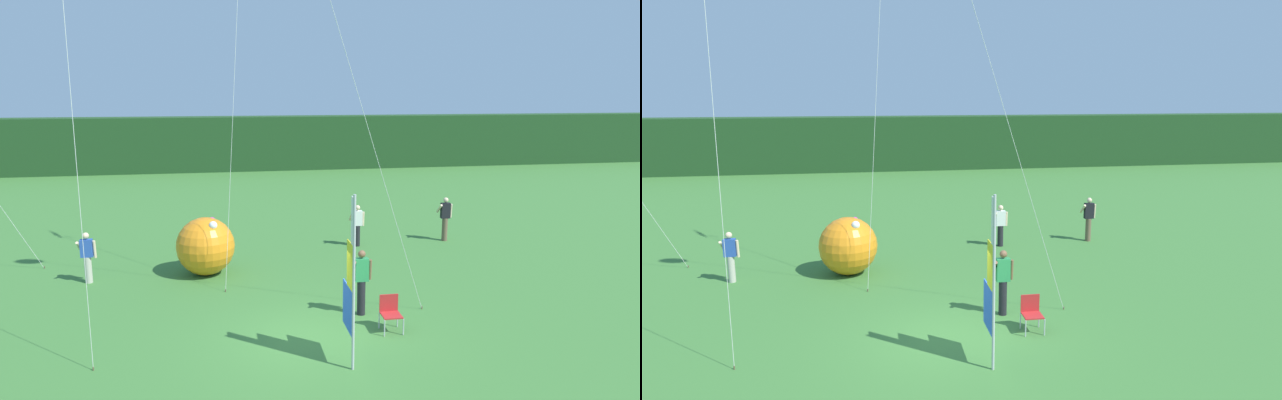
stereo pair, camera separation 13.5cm
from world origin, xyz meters
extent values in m
plane|color=#3D7533|center=(0.00, 0.00, 0.00)|extent=(120.00, 120.00, 0.00)
cube|color=#1E421E|center=(0.00, 29.53, 1.97)|extent=(80.00, 2.40, 3.93)
cylinder|color=#B7B7BC|center=(0.63, -1.54, 1.92)|extent=(0.06, 0.06, 3.85)
cube|color=blue|center=(0.63, -1.03, 1.21)|extent=(0.02, 0.97, 1.03)
cube|color=yellow|center=(0.63, -1.21, 2.23)|extent=(0.02, 0.60, 1.03)
cube|color=white|center=(0.63, -1.40, 3.26)|extent=(0.02, 0.23, 1.03)
cylinder|color=black|center=(1.54, 1.35, 0.47)|extent=(0.22, 0.22, 0.94)
cube|color=#2D8E4C|center=(1.54, 1.35, 1.25)|extent=(0.36, 0.20, 0.62)
sphere|color=brown|center=(1.54, 1.35, 1.68)|extent=(0.20, 0.20, 0.20)
cylinder|color=brown|center=(1.31, 1.41, 1.34)|extent=(0.09, 0.48, 0.42)
cylinder|color=brown|center=(1.77, 1.36, 1.24)|extent=(0.09, 0.14, 0.56)
cylinder|color=brown|center=(6.63, 8.02, 0.46)|extent=(0.22, 0.22, 0.92)
cube|color=black|center=(6.63, 8.02, 1.22)|extent=(0.36, 0.20, 0.61)
sphere|color=beige|center=(6.63, 8.02, 1.65)|extent=(0.20, 0.20, 0.20)
cylinder|color=beige|center=(6.40, 8.09, 1.30)|extent=(0.09, 0.48, 0.42)
cylinder|color=beige|center=(6.86, 8.03, 1.20)|extent=(0.09, 0.14, 0.56)
cylinder|color=#B7B2A3|center=(-6.21, 5.26, 0.42)|extent=(0.22, 0.22, 0.84)
cube|color=#284CA8|center=(-6.21, 5.26, 1.11)|extent=(0.36, 0.20, 0.55)
sphere|color=beige|center=(-6.21, 5.26, 1.51)|extent=(0.20, 0.20, 0.20)
cylinder|color=beige|center=(-6.44, 5.32, 1.16)|extent=(0.09, 0.48, 0.42)
cylinder|color=beige|center=(-5.98, 5.27, 1.07)|extent=(0.09, 0.14, 0.56)
cylinder|color=black|center=(3.02, 7.87, 0.41)|extent=(0.22, 0.22, 0.81)
cube|color=white|center=(3.02, 7.87, 1.10)|extent=(0.36, 0.20, 0.57)
sphere|color=beige|center=(3.02, 7.87, 1.50)|extent=(0.20, 0.20, 0.20)
cylinder|color=beige|center=(2.79, 7.93, 1.16)|extent=(0.09, 0.48, 0.42)
cylinder|color=beige|center=(3.25, 7.88, 1.06)|extent=(0.09, 0.14, 0.56)
sphere|color=orange|center=(-2.62, 5.46, 0.94)|extent=(1.88, 1.88, 1.88)
sphere|color=#DB33A8|center=(-2.40, 6.08, 1.62)|extent=(0.26, 0.26, 0.26)
sphere|color=white|center=(-2.35, 5.02, 1.73)|extent=(0.26, 0.26, 0.26)
sphere|color=white|center=(-2.28, 6.23, 1.38)|extent=(0.26, 0.26, 0.26)
cylinder|color=#BCBCC1|center=(1.77, -0.08, 0.21)|extent=(0.03, 0.03, 0.42)
cylinder|color=#BCBCC1|center=(2.25, -0.08, 0.21)|extent=(0.03, 0.03, 0.42)
cylinder|color=#BCBCC1|center=(1.77, 0.40, 0.21)|extent=(0.03, 0.03, 0.42)
cylinder|color=#BCBCC1|center=(2.25, 0.40, 0.21)|extent=(0.03, 0.03, 0.42)
cube|color=#B22323|center=(2.01, 0.16, 0.43)|extent=(0.48, 0.48, 0.03)
cube|color=#B22323|center=(2.01, 0.40, 0.67)|extent=(0.48, 0.03, 0.44)
cylinder|color=brown|center=(-8.02, 7.00, 0.04)|extent=(0.03, 0.03, 0.08)
cylinder|color=brown|center=(-4.87, -0.63, 0.04)|extent=(0.03, 0.03, 0.08)
cylinder|color=silver|center=(-5.01, -0.03, 4.91)|extent=(0.28, 1.22, 9.82)
cylinder|color=brown|center=(-2.03, 3.70, 0.04)|extent=(0.03, 0.03, 0.08)
cylinder|color=silver|center=(-1.61, 4.59, 5.51)|extent=(0.84, 1.80, 11.02)
cylinder|color=brown|center=(3.28, 1.41, 0.04)|extent=(0.03, 0.03, 0.08)
cylinder|color=silver|center=(1.37, 1.39, 5.89)|extent=(3.84, 0.05, 11.79)
camera|label=1|loc=(-1.99, -12.41, 5.95)|focal=31.50mm
camera|label=2|loc=(-1.86, -12.44, 5.95)|focal=31.50mm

